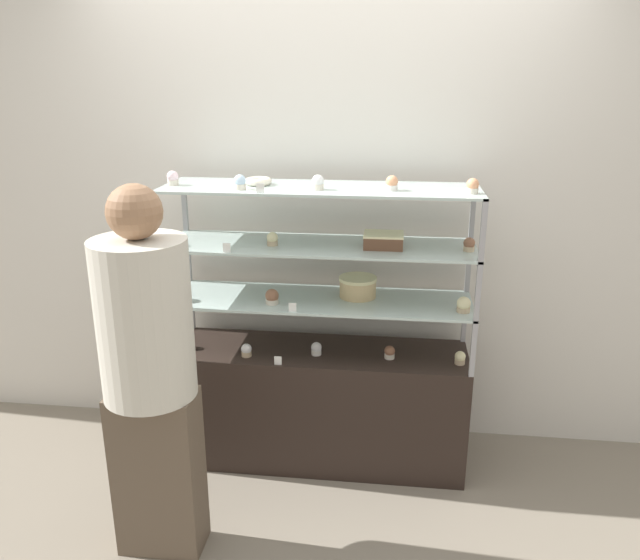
# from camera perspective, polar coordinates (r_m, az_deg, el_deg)

# --- Properties ---
(ground_plane) EXTENTS (20.00, 20.00, 0.00)m
(ground_plane) POSITION_cam_1_polar(r_m,az_deg,el_deg) (3.52, 0.00, -15.73)
(ground_plane) COLOR gray
(back_wall) EXTENTS (8.00, 0.05, 2.60)m
(back_wall) POSITION_cam_1_polar(r_m,az_deg,el_deg) (3.35, 0.75, 6.70)
(back_wall) COLOR silver
(back_wall) RESTS_ON ground_plane
(display_base) EXTENTS (1.50, 0.43, 0.63)m
(display_base) POSITION_cam_1_polar(r_m,az_deg,el_deg) (3.36, 0.00, -11.29)
(display_base) COLOR black
(display_base) RESTS_ON ground_plane
(display_riser_lower) EXTENTS (1.50, 0.43, 0.28)m
(display_riser_lower) POSITION_cam_1_polar(r_m,az_deg,el_deg) (3.12, 0.00, -2.00)
(display_riser_lower) COLOR #99999E
(display_riser_lower) RESTS_ON display_base
(display_riser_middle) EXTENTS (1.50, 0.43, 0.28)m
(display_riser_middle) POSITION_cam_1_polar(r_m,az_deg,el_deg) (3.03, 0.00, 2.98)
(display_riser_middle) COLOR #99999E
(display_riser_middle) RESTS_ON display_riser_lower
(display_riser_upper) EXTENTS (1.50, 0.43, 0.28)m
(display_riser_upper) POSITION_cam_1_polar(r_m,az_deg,el_deg) (2.97, 0.00, 8.20)
(display_riser_upper) COLOR #99999E
(display_riser_upper) RESTS_ON display_riser_middle
(layer_cake_centerpiece) EXTENTS (0.19, 0.19, 0.10)m
(layer_cake_centerpiece) POSITION_cam_1_polar(r_m,az_deg,el_deg) (3.13, 3.48, -0.63)
(layer_cake_centerpiece) COLOR #DBBC84
(layer_cake_centerpiece) RESTS_ON display_riser_lower
(sheet_cake_frosted) EXTENTS (0.19, 0.16, 0.07)m
(sheet_cake_frosted) POSITION_cam_1_polar(r_m,az_deg,el_deg) (2.98, 5.83, 3.64)
(sheet_cake_frosted) COLOR brown
(sheet_cake_frosted) RESTS_ON display_riser_middle
(cupcake_0) EXTENTS (0.05, 0.05, 0.07)m
(cupcake_0) POSITION_cam_1_polar(r_m,az_deg,el_deg) (3.30, -12.05, -5.61)
(cupcake_0) COLOR beige
(cupcake_0) RESTS_ON display_base
(cupcake_1) EXTENTS (0.05, 0.05, 0.07)m
(cupcake_1) POSITION_cam_1_polar(r_m,az_deg,el_deg) (3.16, -6.74, -6.40)
(cupcake_1) COLOR #CCB28C
(cupcake_1) RESTS_ON display_base
(cupcake_2) EXTENTS (0.05, 0.05, 0.07)m
(cupcake_2) POSITION_cam_1_polar(r_m,az_deg,el_deg) (3.16, -0.33, -6.31)
(cupcake_2) COLOR white
(cupcake_2) RESTS_ON display_base
(cupcake_3) EXTENTS (0.05, 0.05, 0.07)m
(cupcake_3) POSITION_cam_1_polar(r_m,az_deg,el_deg) (3.14, 6.38, -6.59)
(cupcake_3) COLOR beige
(cupcake_3) RESTS_ON display_base
(cupcake_4) EXTENTS (0.05, 0.05, 0.07)m
(cupcake_4) POSITION_cam_1_polar(r_m,az_deg,el_deg) (3.13, 12.68, -6.96)
(cupcake_4) COLOR #CCB28C
(cupcake_4) RESTS_ON display_base
(price_tag_0) EXTENTS (0.04, 0.00, 0.04)m
(price_tag_0) POSITION_cam_1_polar(r_m,az_deg,el_deg) (3.06, -3.87, -7.37)
(price_tag_0) COLOR white
(price_tag_0) RESTS_ON display_base
(cupcake_5) EXTENTS (0.07, 0.07, 0.08)m
(cupcake_5) POSITION_cam_1_polar(r_m,az_deg,el_deg) (3.15, -12.65, -1.25)
(cupcake_5) COLOR white
(cupcake_5) RESTS_ON display_riser_lower
(cupcake_6) EXTENTS (0.07, 0.07, 0.08)m
(cupcake_6) POSITION_cam_1_polar(r_m,az_deg,el_deg) (3.04, -4.41, -1.56)
(cupcake_6) COLOR beige
(cupcake_6) RESTS_ON display_riser_lower
(cupcake_7) EXTENTS (0.07, 0.07, 0.08)m
(cupcake_7) POSITION_cam_1_polar(r_m,az_deg,el_deg) (3.00, 13.00, -2.24)
(cupcake_7) COLOR #CCB28C
(cupcake_7) RESTS_ON display_riser_lower
(price_tag_1) EXTENTS (0.04, 0.00, 0.04)m
(price_tag_1) POSITION_cam_1_polar(r_m,az_deg,el_deg) (2.94, -2.53, -2.51)
(price_tag_1) COLOR white
(price_tag_1) RESTS_ON display_riser_lower
(cupcake_8) EXTENTS (0.05, 0.05, 0.07)m
(cupcake_8) POSITION_cam_1_polar(r_m,az_deg,el_deg) (3.08, -13.29, 3.63)
(cupcake_8) COLOR beige
(cupcake_8) RESTS_ON display_riser_middle
(cupcake_9) EXTENTS (0.05, 0.05, 0.07)m
(cupcake_9) POSITION_cam_1_polar(r_m,az_deg,el_deg) (3.01, -4.38, 3.75)
(cupcake_9) COLOR #CCB28C
(cupcake_9) RESTS_ON display_riser_middle
(cupcake_10) EXTENTS (0.05, 0.05, 0.07)m
(cupcake_10) POSITION_cam_1_polar(r_m,az_deg,el_deg) (2.99, 13.48, 3.16)
(cupcake_10) COLOR #CCB28C
(cupcake_10) RESTS_ON display_riser_middle
(price_tag_2) EXTENTS (0.04, 0.00, 0.04)m
(price_tag_2) POSITION_cam_1_polar(r_m,az_deg,el_deg) (2.91, -8.53, 2.93)
(price_tag_2) COLOR white
(price_tag_2) RESTS_ON display_riser_middle
(cupcake_11) EXTENTS (0.06, 0.06, 0.07)m
(cupcake_11) POSITION_cam_1_polar(r_m,az_deg,el_deg) (3.09, -13.32, 9.04)
(cupcake_11) COLOR beige
(cupcake_11) RESTS_ON display_riser_upper
(cupcake_12) EXTENTS (0.06, 0.06, 0.07)m
(cupcake_12) POSITION_cam_1_polar(r_m,az_deg,el_deg) (2.92, -7.33, 8.84)
(cupcake_12) COLOR beige
(cupcake_12) RESTS_ON display_riser_upper
(cupcake_13) EXTENTS (0.06, 0.06, 0.07)m
(cupcake_13) POSITION_cam_1_polar(r_m,az_deg,el_deg) (2.89, -0.26, 8.89)
(cupcake_13) COLOR beige
(cupcake_13) RESTS_ON display_riser_upper
(cupcake_14) EXTENTS (0.06, 0.06, 0.07)m
(cupcake_14) POSITION_cam_1_polar(r_m,az_deg,el_deg) (2.89, 6.59, 8.77)
(cupcake_14) COLOR white
(cupcake_14) RESTS_ON display_riser_upper
(cupcake_15) EXTENTS (0.06, 0.06, 0.07)m
(cupcake_15) POSITION_cam_1_polar(r_m,az_deg,el_deg) (2.87, 13.78, 8.33)
(cupcake_15) COLOR beige
(cupcake_15) RESTS_ON display_riser_upper
(price_tag_3) EXTENTS (0.04, 0.00, 0.04)m
(price_tag_3) POSITION_cam_1_polar(r_m,az_deg,el_deg) (2.81, -5.48, 8.35)
(price_tag_3) COLOR white
(price_tag_3) RESTS_ON display_riser_upper
(donut_glazed) EXTENTS (0.13, 0.13, 0.03)m
(donut_glazed) POSITION_cam_1_polar(r_m,az_deg,el_deg) (3.04, -5.66, 8.98)
(donut_glazed) COLOR #EFE5CC
(donut_glazed) RESTS_ON display_riser_upper
(customer_figure) EXTENTS (0.37, 0.37, 1.59)m
(customer_figure) POSITION_cam_1_polar(r_m,az_deg,el_deg) (2.60, -15.35, -7.83)
(customer_figure) COLOR brown
(customer_figure) RESTS_ON ground_plane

